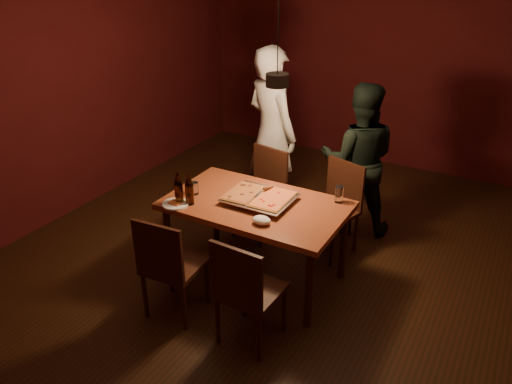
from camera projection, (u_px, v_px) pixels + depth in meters
The scene contains 19 objects.
room_shell at pixel (276, 123), 4.02m from camera, with size 6.00×6.00×6.00m.
dining_table at pixel (256, 210), 4.21m from camera, with size 1.50×0.90×0.75m.
chair_far_left at pixel (264, 184), 5.01m from camera, with size 0.49×0.49×0.49m.
chair_far_right at pixel (337, 200), 4.70m from camera, with size 0.53×0.53×0.49m.
chair_near_left at pixel (168, 259), 3.80m from camera, with size 0.45×0.45×0.49m.
chair_near_right at pixel (245, 285), 3.51m from camera, with size 0.44×0.44×0.49m.
pizza_tray at pixel (260, 199), 4.18m from camera, with size 0.55×0.45×0.05m, color silver.
pizza_meat at pixel (244, 193), 4.22m from camera, with size 0.25×0.39×0.02m, color maroon.
pizza_cheese at pixel (273, 199), 4.12m from camera, with size 0.27×0.42×0.02m, color gold.
spatula at pixel (259, 194), 4.18m from camera, with size 0.09×0.24×0.04m, color silver, non-canonical shape.
beer_bottle_a at pixel (179, 188), 4.12m from camera, with size 0.07×0.07×0.28m.
beer_bottle_b at pixel (189, 189), 4.10m from camera, with size 0.07×0.07×0.27m.
water_glass_left at pixel (194, 188), 4.31m from camera, with size 0.07×0.07×0.11m, color silver.
water_glass_right at pixel (339, 194), 4.16m from camera, with size 0.07×0.07×0.14m, color silver.
plate_slice at pixel (175, 204), 4.14m from camera, with size 0.22×0.22×0.03m.
napkin at pixel (262, 220), 3.85m from camera, with size 0.15×0.11×0.06m, color white.
diner_white at pixel (272, 133), 5.25m from camera, with size 0.67×0.44×1.83m, color silver.
diner_dark at pixel (358, 160), 4.95m from camera, with size 0.76×0.59×1.55m, color black.
pendant_lamp at pixel (277, 79), 3.86m from camera, with size 0.18×0.18×1.10m.
Camera 1 is at (1.75, -3.43, 2.67)m, focal length 35.00 mm.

